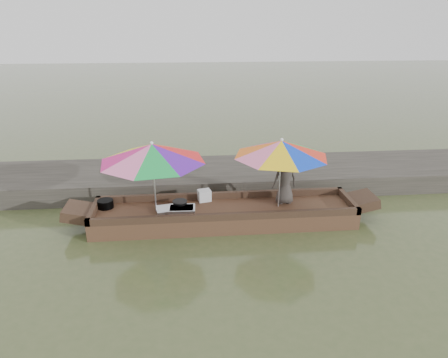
{
  "coord_description": "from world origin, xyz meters",
  "views": [
    {
      "loc": [
        -0.74,
        -7.85,
        4.11
      ],
      "look_at": [
        0.0,
        0.1,
        1.0
      ],
      "focal_mm": 32.0,
      "sensor_mm": 36.0,
      "label": 1
    }
  ],
  "objects": [
    {
      "name": "cooking_pot",
      "position": [
        -2.59,
        0.28,
        0.44
      ],
      "size": [
        0.34,
        0.34,
        0.18
      ],
      "primitive_type": "cylinder",
      "color": "black",
      "rests_on": "boat_hull"
    },
    {
      "name": "umbrella_bow",
      "position": [
        -1.48,
        0.0,
        1.12
      ],
      "size": [
        2.68,
        2.68,
        1.55
      ],
      "primitive_type": null,
      "rotation": [
        0.0,
        0.0,
        -0.24
      ],
      "color": "red",
      "rests_on": "boat_hull"
    },
    {
      "name": "water",
      "position": [
        0.0,
        0.0,
        0.0
      ],
      "size": [
        80.0,
        80.0,
        0.0
      ],
      "primitive_type": "plane",
      "color": "#414F2A",
      "rests_on": "ground"
    },
    {
      "name": "charcoal_grill",
      "position": [
        -0.97,
        0.14,
        0.42
      ],
      "size": [
        0.3,
        0.3,
        0.14
      ],
      "primitive_type": "cylinder",
      "color": "black",
      "rests_on": "boat_hull"
    },
    {
      "name": "dock",
      "position": [
        0.0,
        2.2,
        0.25
      ],
      "size": [
        22.0,
        2.2,
        0.5
      ],
      "primitive_type": "cube",
      "color": "#2D2B26",
      "rests_on": "ground"
    },
    {
      "name": "tray_scallop",
      "position": [
        -1.19,
        0.02,
        0.38
      ],
      "size": [
        0.64,
        0.5,
        0.06
      ],
      "primitive_type": "cube",
      "rotation": [
        0.0,
        0.0,
        0.19
      ],
      "color": "silver",
      "rests_on": "boat_hull"
    },
    {
      "name": "boat_hull",
      "position": [
        0.0,
        0.0,
        0.17
      ],
      "size": [
        5.68,
        1.2,
        0.35
      ],
      "primitive_type": "cube",
      "color": "#372114",
      "rests_on": "water"
    },
    {
      "name": "supply_bag",
      "position": [
        -0.42,
        0.45,
        0.48
      ],
      "size": [
        0.32,
        0.28,
        0.26
      ],
      "primitive_type": "cube",
      "rotation": [
        0.0,
        0.0,
        0.24
      ],
      "color": "silver",
      "rests_on": "boat_hull"
    },
    {
      "name": "umbrella_stern",
      "position": [
        1.19,
        0.0,
        1.12
      ],
      "size": [
        2.25,
        2.25,
        1.55
      ],
      "primitive_type": null,
      "rotation": [
        0.0,
        0.0,
        0.12
      ],
      "color": "green",
      "rests_on": "boat_hull"
    },
    {
      "name": "tray_crayfish",
      "position": [
        -0.93,
        -0.06,
        0.39
      ],
      "size": [
        0.58,
        0.41,
        0.09
      ],
      "primitive_type": "cube",
      "rotation": [
        0.0,
        0.0,
        -0.03
      ],
      "color": "silver",
      "rests_on": "boat_hull"
    },
    {
      "name": "vendor",
      "position": [
        1.36,
        0.17,
        0.9
      ],
      "size": [
        0.57,
        0.4,
        1.1
      ],
      "primitive_type": "imported",
      "rotation": [
        0.0,
        0.0,
        3.23
      ],
      "color": "#35312D",
      "rests_on": "boat_hull"
    }
  ]
}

